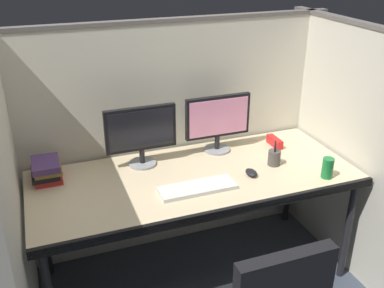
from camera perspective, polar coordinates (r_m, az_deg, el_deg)
cubicle_partition_rear at (r=2.94m, az=-2.68°, el=0.75°), size 2.21×0.06×1.57m
cubicle_partition_left at (r=2.36m, az=-22.18°, el=-7.91°), size 0.06×1.41×1.57m
cubicle_partition_right at (r=2.96m, az=19.47°, el=-0.61°), size 0.06×1.41×1.57m
desk at (r=2.60m, az=0.48°, el=-5.13°), size 1.90×0.80×0.74m
monitor_left at (r=2.63m, az=-6.64°, el=1.51°), size 0.43×0.17×0.37m
monitor_right at (r=2.80m, az=3.37°, el=3.15°), size 0.43×0.17×0.37m
keyboard_main at (r=2.44m, az=0.69°, el=-5.70°), size 0.43×0.15×0.02m
computer_mouse at (r=2.60m, az=7.70°, el=-3.70°), size 0.06×0.10×0.04m
red_stapler at (r=2.99m, az=10.67°, el=0.29°), size 0.04×0.15×0.06m
pen_cup at (r=2.73m, az=10.62°, el=-1.75°), size 0.08×0.08×0.17m
soda_can at (r=2.65m, az=17.18°, el=-2.99°), size 0.07×0.07×0.12m
book_stack at (r=2.65m, az=-18.34°, el=-3.25°), size 0.17×0.22×0.12m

